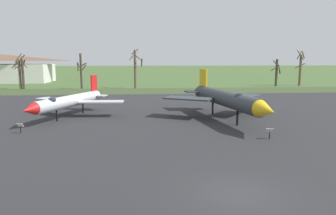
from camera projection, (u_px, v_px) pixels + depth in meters
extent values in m
plane|color=#425B2D|center=(239.00, 195.00, 14.67)|extent=(600.00, 600.00, 0.00)
cube|color=#28282B|center=(189.00, 124.00, 30.41)|extent=(107.26, 53.31, 0.05)
cube|color=#374727|center=(165.00, 91.00, 62.56)|extent=(167.26, 12.00, 0.06)
cylinder|color=silver|center=(70.00, 101.00, 33.88)|extent=(5.32, 10.71, 1.27)
cone|color=red|center=(29.00, 110.00, 27.99)|extent=(1.63, 1.79, 1.17)
cylinder|color=black|center=(97.00, 95.00, 39.32)|extent=(1.09, 0.98, 0.89)
ellipsoid|color=#19232D|center=(52.00, 101.00, 30.96)|extent=(0.91, 1.71, 0.86)
cube|color=silver|center=(54.00, 99.00, 35.98)|extent=(4.83, 4.54, 0.12)
cube|color=silver|center=(101.00, 102.00, 34.15)|extent=(4.99, 1.97, 0.12)
cube|color=red|center=(94.00, 83.00, 38.42)|extent=(0.61, 1.22, 1.95)
cube|color=silver|center=(87.00, 95.00, 38.79)|extent=(1.72, 1.62, 0.12)
cube|color=silver|center=(100.00, 95.00, 38.23)|extent=(1.72, 1.62, 0.12)
cylinder|color=black|center=(57.00, 116.00, 31.78)|extent=(0.17, 0.17, 1.19)
cylinder|color=black|center=(83.00, 109.00, 36.36)|extent=(0.17, 0.17, 1.19)
cylinder|color=black|center=(21.00, 130.00, 26.61)|extent=(0.08, 0.08, 0.61)
cube|color=white|center=(20.00, 125.00, 26.54)|extent=(0.55, 0.32, 0.31)
cylinder|color=#33383D|center=(224.00, 98.00, 32.42)|extent=(3.93, 13.96, 1.60)
cone|color=yellow|center=(267.00, 110.00, 24.76)|extent=(1.81, 2.34, 1.47)
cylinder|color=black|center=(200.00, 91.00, 39.37)|extent=(1.25, 1.06, 1.12)
ellipsoid|color=#19232D|center=(239.00, 98.00, 29.17)|extent=(1.07, 2.02, 1.01)
cube|color=#33383D|center=(188.00, 98.00, 33.43)|extent=(5.62, 4.54, 0.15)
cube|color=#33383D|center=(244.00, 96.00, 35.08)|extent=(5.21, 5.39, 0.15)
cube|color=yellow|center=(203.00, 77.00, 38.06)|extent=(0.55, 2.13, 2.08)
cube|color=#33383D|center=(193.00, 92.00, 38.01)|extent=(2.15, 1.80, 0.15)
cube|color=#33383D|center=(213.00, 91.00, 38.64)|extent=(2.15, 1.80, 0.15)
cylinder|color=black|center=(237.00, 118.00, 29.73)|extent=(0.21, 0.21, 1.50)
cylinder|color=black|center=(213.00, 109.00, 35.58)|extent=(0.21, 0.21, 1.50)
cylinder|color=black|center=(269.00, 136.00, 24.63)|extent=(0.08, 0.08, 0.60)
cube|color=white|center=(270.00, 130.00, 24.55)|extent=(0.62, 0.43, 0.35)
cylinder|color=brown|center=(20.00, 74.00, 65.76)|extent=(0.51, 0.51, 6.29)
cylinder|color=brown|center=(24.00, 62.00, 65.96)|extent=(1.37, 1.99, 1.44)
cylinder|color=brown|center=(21.00, 65.00, 66.14)|extent=(1.50, 0.26, 1.20)
cylinder|color=brown|center=(16.00, 65.00, 65.44)|extent=(0.35, 1.47, 2.00)
cylinder|color=brown|center=(20.00, 66.00, 66.20)|extent=(1.61, 0.37, 1.01)
cylinder|color=brown|center=(15.00, 65.00, 65.67)|extent=(0.87, 2.09, 1.66)
cylinder|color=#42382D|center=(23.00, 74.00, 65.63)|extent=(0.52, 0.52, 6.37)
cylinder|color=#42382D|center=(23.00, 63.00, 64.53)|extent=(1.76, 0.96, 1.91)
cylinder|color=#42382D|center=(17.00, 61.00, 64.84)|extent=(0.90, 1.91, 1.34)
cylinder|color=#42382D|center=(21.00, 70.00, 64.80)|extent=(1.50, 0.50, 1.15)
cylinder|color=#42382D|center=(21.00, 58.00, 65.68)|extent=(1.48, 0.95, 1.68)
cylinder|color=#42382D|center=(18.00, 58.00, 65.39)|extent=(1.00, 1.97, 2.01)
cylinder|color=#42382D|center=(81.00, 71.00, 66.60)|extent=(0.46, 0.46, 7.58)
cylinder|color=#42382D|center=(78.00, 67.00, 66.23)|extent=(0.55, 1.55, 1.89)
cylinder|color=#42382D|center=(83.00, 68.00, 67.18)|extent=(1.53, 1.00, 1.74)
cylinder|color=#42382D|center=(82.00, 65.00, 67.34)|extent=(2.01, 0.42, 1.10)
cylinder|color=#42382D|center=(79.00, 67.00, 66.27)|extent=(0.49, 1.12, 1.51)
cylinder|color=brown|center=(135.00, 69.00, 67.31)|extent=(0.56, 0.56, 8.34)
cylinder|color=brown|center=(138.00, 58.00, 66.19)|extent=(1.78, 1.56, 1.48)
cylinder|color=brown|center=(132.00, 57.00, 67.21)|extent=(0.98, 1.72, 1.24)
cylinder|color=brown|center=(142.00, 62.00, 67.27)|extent=(0.43, 3.00, 1.80)
cylinder|color=brown|center=(135.00, 52.00, 67.43)|extent=(1.58, 0.31, 1.26)
cylinder|color=#42382D|center=(276.00, 73.00, 73.42)|extent=(0.56, 0.56, 6.37)
cylinder|color=#42382D|center=(279.00, 68.00, 72.90)|extent=(1.04, 1.11, 1.65)
cylinder|color=#42382D|center=(280.00, 71.00, 73.03)|extent=(1.11, 1.48, 1.22)
cylinder|color=#42382D|center=(274.00, 69.00, 74.12)|extent=(1.88, 0.53, 1.09)
cylinder|color=#42382D|center=(276.00, 64.00, 72.50)|extent=(1.42, 1.11, 1.76)
cylinder|color=brown|center=(300.00, 70.00, 74.91)|extent=(0.60, 0.60, 7.47)
cylinder|color=brown|center=(300.00, 66.00, 75.79)|extent=(2.20, 0.98, 1.27)
cylinder|color=brown|center=(300.00, 55.00, 73.76)|extent=(1.40, 1.30, 2.36)
cylinder|color=brown|center=(299.00, 55.00, 74.95)|extent=(1.45, 0.51, 2.04)
cylinder|color=brown|center=(303.00, 55.00, 73.93)|extent=(1.23, 0.93, 1.70)
cube|color=silver|center=(1.00, 73.00, 86.10)|extent=(26.57, 11.70, 4.99)
pyramid|color=brown|center=(0.00, 58.00, 85.43)|extent=(27.90, 12.29, 1.83)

